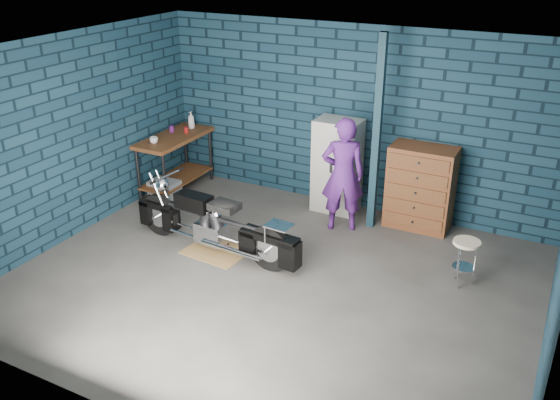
{
  "coord_description": "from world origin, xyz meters",
  "views": [
    {
      "loc": [
        2.86,
        -5.36,
        3.84
      ],
      "look_at": [
        -0.06,
        0.3,
        0.94
      ],
      "focal_mm": 38.0,
      "sensor_mm": 36.0,
      "label": 1
    }
  ],
  "objects_px": {
    "shop_stool": "(464,263)",
    "storage_bin": "(165,189)",
    "motorcycle": "(214,220)",
    "person": "(343,175)",
    "tool_chest": "(420,188)",
    "workbench": "(176,163)",
    "locker": "(337,166)"
  },
  "relations": [
    {
      "from": "motorcycle",
      "to": "storage_bin",
      "type": "bearing_deg",
      "value": 151.01
    },
    {
      "from": "shop_stool",
      "to": "person",
      "type": "bearing_deg",
      "value": 158.84
    },
    {
      "from": "tool_chest",
      "to": "workbench",
      "type": "bearing_deg",
      "value": -172.83
    },
    {
      "from": "locker",
      "to": "person",
      "type": "bearing_deg",
      "value": -60.85
    },
    {
      "from": "storage_bin",
      "to": "shop_stool",
      "type": "bearing_deg",
      "value": -5.07
    },
    {
      "from": "storage_bin",
      "to": "tool_chest",
      "type": "xyz_separation_m",
      "value": [
        3.8,
        0.84,
        0.45
      ]
    },
    {
      "from": "workbench",
      "to": "tool_chest",
      "type": "relative_size",
      "value": 1.18
    },
    {
      "from": "workbench",
      "to": "motorcycle",
      "type": "xyz_separation_m",
      "value": [
        1.68,
        -1.45,
        0.01
      ]
    },
    {
      "from": "locker",
      "to": "tool_chest",
      "type": "xyz_separation_m",
      "value": [
        1.25,
        0.0,
        -0.11
      ]
    },
    {
      "from": "tool_chest",
      "to": "storage_bin",
      "type": "bearing_deg",
      "value": -167.59
    },
    {
      "from": "motorcycle",
      "to": "shop_stool",
      "type": "height_order",
      "value": "motorcycle"
    },
    {
      "from": "locker",
      "to": "motorcycle",
      "type": "bearing_deg",
      "value": -114.73
    },
    {
      "from": "shop_stool",
      "to": "storage_bin",
      "type": "bearing_deg",
      "value": 174.93
    },
    {
      "from": "workbench",
      "to": "motorcycle",
      "type": "bearing_deg",
      "value": -40.86
    },
    {
      "from": "storage_bin",
      "to": "motorcycle",
      "type": "bearing_deg",
      "value": -33.47
    },
    {
      "from": "workbench",
      "to": "storage_bin",
      "type": "distance_m",
      "value": 0.48
    },
    {
      "from": "motorcycle",
      "to": "storage_bin",
      "type": "relative_size",
      "value": 4.72
    },
    {
      "from": "storage_bin",
      "to": "shop_stool",
      "type": "height_order",
      "value": "shop_stool"
    },
    {
      "from": "motorcycle",
      "to": "shop_stool",
      "type": "relative_size",
      "value": 3.66
    },
    {
      "from": "workbench",
      "to": "motorcycle",
      "type": "relative_size",
      "value": 0.66
    },
    {
      "from": "person",
      "to": "shop_stool",
      "type": "relative_size",
      "value": 2.8
    },
    {
      "from": "tool_chest",
      "to": "shop_stool",
      "type": "height_order",
      "value": "tool_chest"
    },
    {
      "from": "person",
      "to": "storage_bin",
      "type": "distance_m",
      "value": 2.95
    },
    {
      "from": "motorcycle",
      "to": "person",
      "type": "relative_size",
      "value": 1.31
    },
    {
      "from": "workbench",
      "to": "shop_stool",
      "type": "bearing_deg",
      "value": -9.3
    },
    {
      "from": "motorcycle",
      "to": "tool_chest",
      "type": "relative_size",
      "value": 1.79
    },
    {
      "from": "locker",
      "to": "shop_stool",
      "type": "distance_m",
      "value": 2.51
    },
    {
      "from": "storage_bin",
      "to": "tool_chest",
      "type": "relative_size",
      "value": 0.38
    },
    {
      "from": "person",
      "to": "tool_chest",
      "type": "distance_m",
      "value": 1.11
    },
    {
      "from": "storage_bin",
      "to": "locker",
      "type": "height_order",
      "value": "locker"
    },
    {
      "from": "shop_stool",
      "to": "motorcycle",
      "type": "bearing_deg",
      "value": -167.3
    },
    {
      "from": "workbench",
      "to": "shop_stool",
      "type": "height_order",
      "value": "workbench"
    }
  ]
}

